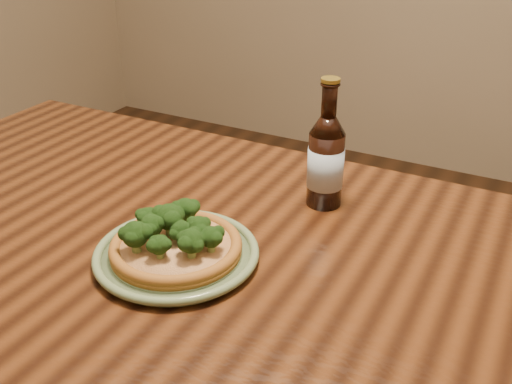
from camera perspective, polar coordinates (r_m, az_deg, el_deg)
The scene contains 4 objects.
table at distance 0.96m, azimuth -2.78°, elevation -11.95°, with size 1.60×0.90×0.75m.
plate at distance 0.92m, azimuth -7.57°, elevation -5.88°, with size 0.25×0.25×0.02m.
pizza at distance 0.91m, azimuth -7.73°, elevation -4.76°, with size 0.20×0.20×0.07m.
beer_bottle at distance 1.04m, azimuth 6.67°, elevation 3.06°, with size 0.06×0.06×0.23m.
Camera 1 is at (0.38, -0.53, 1.27)m, focal length 42.00 mm.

